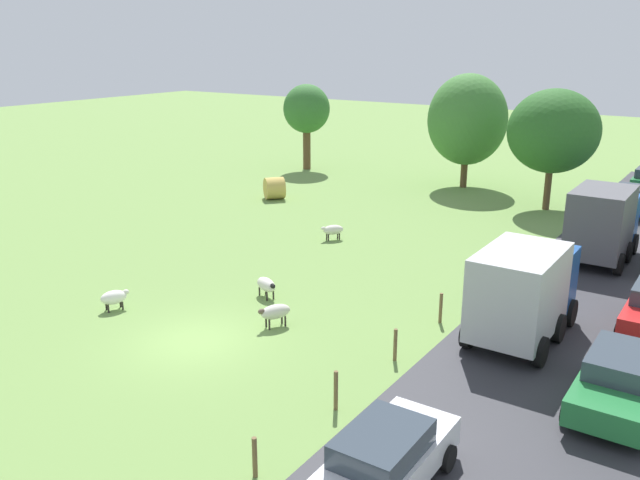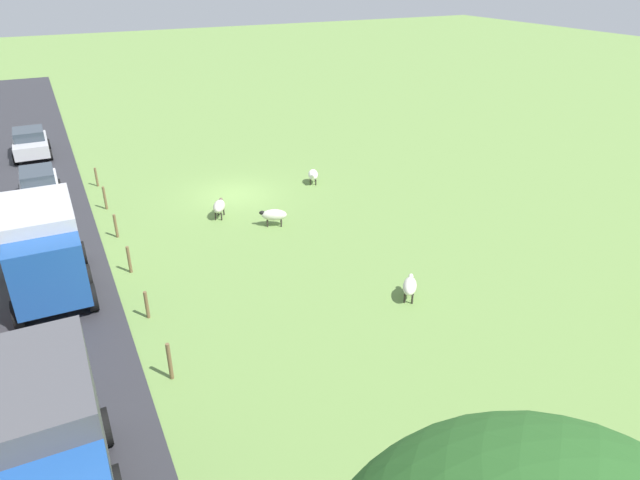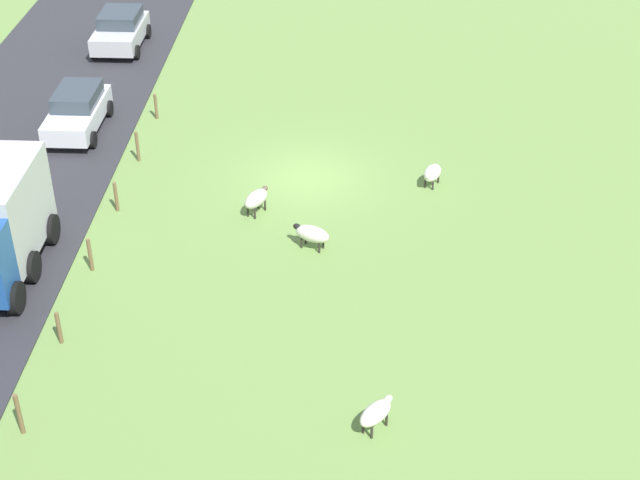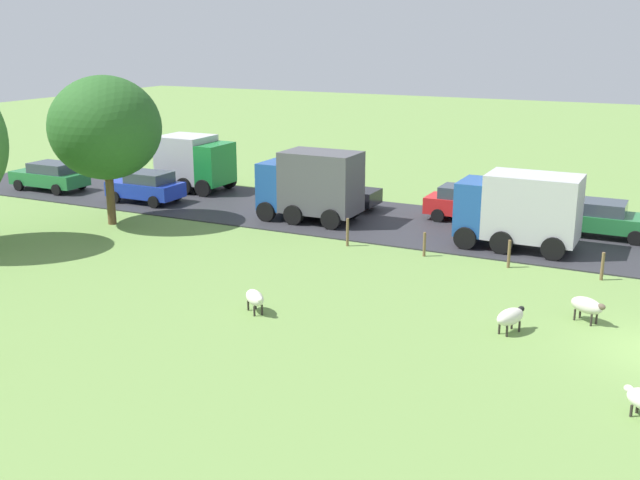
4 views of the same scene
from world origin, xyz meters
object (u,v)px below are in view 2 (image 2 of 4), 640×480
object	(u,v)px
sheep_1	(313,175)
truck_1	(45,249)
sheep_2	(219,206)
car_2	(30,143)
sheep_0	(274,215)
sheep_3	(410,286)
truck_0	(45,449)
car_4	(40,186)

from	to	relation	value
sheep_1	truck_1	size ratio (longest dim) A/B	0.22
truck_1	sheep_2	bearing A→B (deg)	-152.91
car_2	sheep_1	bearing A→B (deg)	138.90
sheep_0	car_2	distance (m)	18.73
sheep_1	truck_1	world-z (taller)	truck_1
sheep_3	truck_0	distance (m)	12.61
sheep_1	car_2	size ratio (longest dim) A/B	0.29
truck_1	car_2	size ratio (longest dim) A/B	1.27
truck_0	sheep_0	bearing A→B (deg)	-129.67
sheep_3	car_4	size ratio (longest dim) A/B	0.28
sheep_2	truck_1	world-z (taller)	truck_1
sheep_1	car_4	distance (m)	13.90
sheep_0	truck_1	xyz separation A→B (m)	(9.46, 1.82, 1.27)
truck_0	truck_1	world-z (taller)	truck_0
sheep_0	car_4	xyz separation A→B (m)	(9.46, -7.69, 0.36)
sheep_2	truck_0	size ratio (longest dim) A/B	0.26
sheep_1	car_4	world-z (taller)	car_4
sheep_3	car_2	bearing A→B (deg)	-64.07
sheep_3	truck_1	bearing A→B (deg)	-28.22
sheep_2	car_4	bearing A→B (deg)	-37.22
sheep_1	sheep_2	distance (m)	6.32
sheep_2	truck_0	bearing A→B (deg)	60.38
truck_1	sheep_1	bearing A→B (deg)	-156.03
sheep_3	car_2	size ratio (longest dim) A/B	0.29
sheep_1	truck_0	distance (m)	21.26
sheep_0	sheep_3	distance (m)	8.24
truck_0	sheep_1	bearing A→B (deg)	-130.79
sheep_0	sheep_1	distance (m)	5.75
sheep_1	sheep_3	size ratio (longest dim) A/B	0.98
car_4	sheep_1	bearing A→B (deg)	165.23
sheep_0	car_2	bearing A→B (deg)	-58.96
sheep_0	sheep_1	world-z (taller)	sheep_0
truck_0	sheep_3	bearing A→B (deg)	-161.74
sheep_1	sheep_3	distance (m)	12.29
sheep_2	sheep_0	bearing A→B (deg)	134.50
car_2	sheep_2	bearing A→B (deg)	118.70
sheep_2	car_4	distance (m)	9.41
sheep_3	truck_0	size ratio (longest dim) A/B	0.24
sheep_0	truck_0	world-z (taller)	truck_0
car_4	truck_1	bearing A→B (deg)	90.01
truck_1	truck_0	bearing A→B (deg)	87.57
sheep_1	car_2	world-z (taller)	car_2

